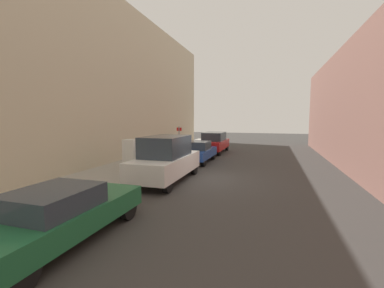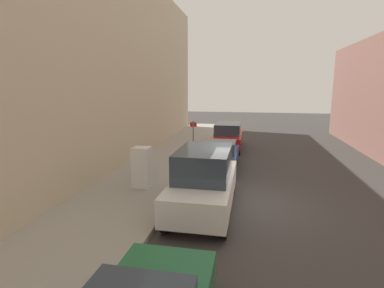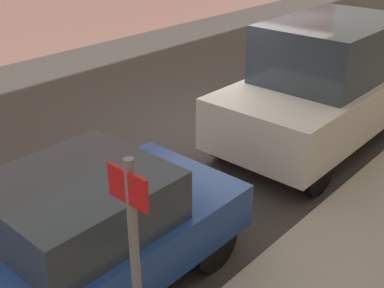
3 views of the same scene
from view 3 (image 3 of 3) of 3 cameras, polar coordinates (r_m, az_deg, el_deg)
ground_plane at (r=9.20m, az=4.76°, el=1.65°), size 80.00×80.00×0.00m
street_sign_post at (r=3.56m, az=-6.65°, el=-15.79°), size 0.36×0.07×2.25m
parked_van_white at (r=8.80m, az=15.89°, el=7.03°), size 1.94×4.83×2.15m
parked_hatchback_blue at (r=5.15m, az=-14.19°, el=-11.31°), size 1.76×4.02×1.44m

